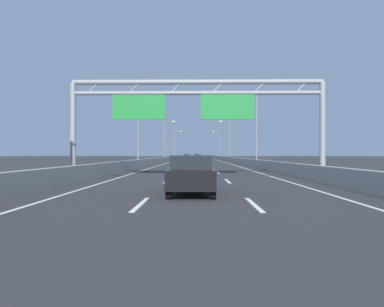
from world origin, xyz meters
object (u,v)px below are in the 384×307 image
object	(u,v)px
black_car	(192,174)
streetlamp_left_mid	(140,125)
red_car	(197,156)
streetlamp_left_distant	(175,143)
streetlamp_right_distant	(219,143)
green_car	(188,156)
silver_car	(186,156)
streetlamp_right_mid	(255,125)
sign_gantry	(194,104)
streetlamp_left_far	(165,138)
streetlamp_right_far	(229,138)
orange_car	(198,158)

from	to	relation	value
black_car	streetlamp_left_mid	bearing A→B (deg)	103.79
red_car	streetlamp_left_distant	bearing A→B (deg)	-106.35
streetlamp_left_distant	streetlamp_right_distant	size ratio (longest dim) A/B	1.00
black_car	green_car	world-z (taller)	black_car
black_car	streetlamp_left_distant	bearing A→B (deg)	94.19
streetlamp_left_distant	green_car	world-z (taller)	streetlamp_left_distant
green_car	silver_car	distance (m)	19.49
silver_car	streetlamp_left_mid	bearing A→B (deg)	-93.15
streetlamp_right_mid	streetlamp_left_distant	world-z (taller)	same
silver_car	streetlamp_left_distant	bearing A→B (deg)	152.97
green_car	streetlamp_left_mid	bearing A→B (deg)	-92.46
red_car	silver_car	size ratio (longest dim) A/B	0.98
sign_gantry	streetlamp_left_distant	bearing A→B (deg)	94.54
red_car	streetlamp_right_mid	bearing A→B (deg)	-85.48
streetlamp_left_far	red_car	xyz separation A→B (m)	(7.43, 60.07, -4.63)
streetlamp_left_distant	silver_car	distance (m)	6.21
sign_gantry	streetlamp_right_far	xyz separation A→B (m)	(7.67, 56.64, 0.58)
streetlamp_right_mid	silver_car	xyz separation A→B (m)	(-11.22, 67.57, -4.60)
streetlamp_left_mid	streetlamp_left_distant	distance (m)	69.46
red_car	green_car	bearing A→B (deg)	-115.54
streetlamp_left_mid	streetlamp_right_distant	size ratio (longest dim) A/B	1.00
streetlamp_left_distant	black_car	xyz separation A→B (m)	(7.24, -98.99, -4.61)
streetlamp_right_far	silver_car	distance (m)	35.00
streetlamp_left_far	black_car	size ratio (longest dim) A/B	2.03
streetlamp_left_distant	streetlamp_right_distant	distance (m)	14.93
green_car	streetlamp_right_distant	bearing A→B (deg)	-57.52
streetlamp_right_distant	green_car	bearing A→B (deg)	122.48
sign_gantry	streetlamp_right_far	distance (m)	57.16
green_car	orange_car	size ratio (longest dim) A/B	0.97
streetlamp_right_distant	black_car	world-z (taller)	streetlamp_right_distant
red_car	orange_car	xyz separation A→B (m)	(0.20, -69.31, -0.02)
streetlamp_right_far	green_car	bearing A→B (deg)	102.08
streetlamp_left_far	orange_car	bearing A→B (deg)	-50.43
streetlamp_left_mid	silver_car	distance (m)	67.82
black_car	streetlamp_left_far	bearing A→B (deg)	96.43
streetlamp_right_mid	streetlamp_left_far	size ratio (longest dim) A/B	1.00
black_car	silver_car	size ratio (longest dim) A/B	1.09
streetlamp_left_distant	streetlamp_right_mid	bearing A→B (deg)	-77.87
streetlamp_left_far	black_car	world-z (taller)	streetlamp_left_far
sign_gantry	streetlamp_right_far	bearing A→B (deg)	82.29
streetlamp_left_distant	silver_car	bearing A→B (deg)	-27.03
sign_gantry	streetlamp_left_far	world-z (taller)	streetlamp_left_far
streetlamp_left_mid	silver_car	world-z (taller)	streetlamp_left_mid
streetlamp_left_distant	red_car	distance (m)	26.81
streetlamp_left_far	green_car	world-z (taller)	streetlamp_left_far
red_car	green_car	distance (m)	8.58
streetlamp_right_mid	black_car	size ratio (longest dim) A/B	2.03
streetlamp_left_distant	streetlamp_right_distant	xyz separation A→B (m)	(14.93, 0.00, 0.00)
streetlamp_right_distant	streetlamp_left_mid	bearing A→B (deg)	-102.13
sign_gantry	silver_car	bearing A→B (deg)	92.27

